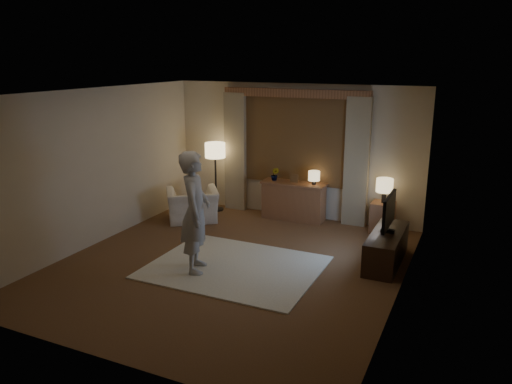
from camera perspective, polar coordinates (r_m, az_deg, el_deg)
The scene contains 13 objects.
room at distance 7.75m, azimuth -1.36°, elevation 2.16°, with size 5.04×5.54×2.64m.
rug at distance 7.63m, azimuth -2.45°, elevation -8.56°, with size 2.50×2.00×0.02m, color #EEE6C8.
sideboard at distance 9.74m, azimuth 4.32°, elevation -1.12°, with size 1.20×0.40×0.70m, color brown.
picture_frame at distance 9.62m, azimuth 4.37°, elevation 1.45°, with size 0.16×0.02×0.20m, color brown.
plant at distance 9.75m, azimuth 2.18°, elevation 1.97°, with size 0.17×0.13×0.30m, color #999999.
table_lamp_sideboard at distance 9.47m, azimuth 6.65°, elevation 1.78°, with size 0.22×0.22×0.30m.
floor_lamp at distance 10.13m, azimuth -4.69°, elevation 4.35°, with size 0.41×0.41×1.41m.
armchair at distance 9.71m, azimuth -7.27°, elevation -1.50°, with size 0.96×0.83×0.62m, color #F1DEC7.
side_table at distance 9.28m, azimuth 14.25°, elevation -2.84°, with size 0.40×0.40×0.56m, color brown.
table_lamp_side at distance 9.12m, azimuth 14.48°, elevation 0.67°, with size 0.30×0.30×0.44m.
tv_stand at distance 7.95m, azimuth 14.67°, elevation -6.20°, with size 0.45×1.40×0.50m, color black.
tv at distance 7.76m, azimuth 14.94°, elevation -2.22°, with size 0.20×0.82×0.59m.
person at distance 7.25m, azimuth -6.96°, elevation -2.29°, with size 0.65×0.43×1.79m, color #B4AFA6.
Camera 1 is at (3.33, -6.27, 3.08)m, focal length 35.00 mm.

